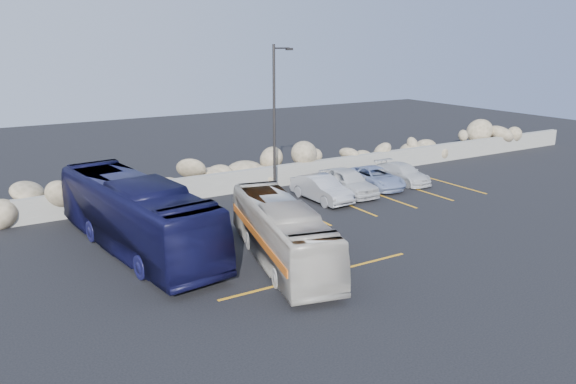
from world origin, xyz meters
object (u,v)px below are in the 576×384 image
car_c (403,173)px  car_d (375,177)px  car_b (321,189)px  tour_coach (136,215)px  car_a (348,182)px  lamppost (275,119)px  vintage_bus (282,232)px

car_c → car_d: 2.14m
car_b → tour_coach: bearing=-170.8°
car_d → car_a: bearing=-165.9°
car_b → car_d: 4.28m
lamppost → car_a: size_ratio=1.90×
lamppost → tour_coach: 9.48m
car_a → car_d: bearing=11.6°
lamppost → car_c: lamppost is taller
car_a → car_b: 1.97m
lamppost → car_a: (3.94, -1.05, -3.58)m
tour_coach → car_d: size_ratio=2.57×
car_a → car_d: size_ratio=1.01×
vintage_bus → car_d: 12.35m
lamppost → car_c: 9.18m
car_b → car_c: car_b is taller
vintage_bus → tour_coach: size_ratio=0.79×
tour_coach → car_c: bearing=2.3°
car_d → car_b: bearing=-166.2°
car_c → car_d: size_ratio=0.93×
car_a → car_c: size_ratio=1.09×
car_a → car_b: size_ratio=1.05×
tour_coach → lamppost: bearing=15.0°
tour_coach → car_a: 12.58m
lamppost → tour_coach: (-8.39, -3.41, -2.81)m
vintage_bus → car_a: bearing=52.4°
vintage_bus → car_d: (10.27, 6.84, -0.60)m
lamppost → car_a: lamppost is taller
car_d → vintage_bus: bearing=-142.0°
vintage_bus → car_c: bearing=42.4°
lamppost → car_a: 5.43m
tour_coach → car_c: size_ratio=2.77×
lamppost → car_c: bearing=-4.3°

